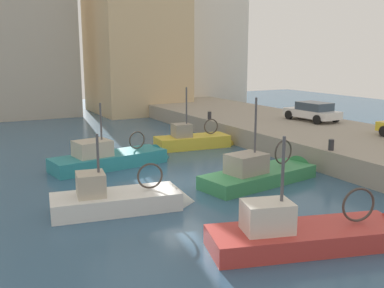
% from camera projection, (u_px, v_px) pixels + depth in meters
% --- Properties ---
extents(water_surface, '(80.00, 80.00, 0.00)m').
position_uv_depth(water_surface, '(182.00, 183.00, 20.84)').
color(water_surface, '#335675').
rests_on(water_surface, ground).
extents(quay_wall, '(9.00, 56.00, 1.20)m').
position_uv_depth(quay_wall, '(357.00, 146.00, 26.05)').
color(quay_wall, '#9E9384').
rests_on(quay_wall, ground).
extents(fishing_boat_green, '(6.90, 2.95, 4.94)m').
position_uv_depth(fishing_boat_green, '(265.00, 179.00, 21.05)').
color(fishing_boat_green, '#388951').
rests_on(fishing_boat_green, ground).
extents(fishing_boat_teal, '(7.13, 2.84, 4.32)m').
position_uv_depth(fishing_boat_teal, '(115.00, 164.00, 23.93)').
color(fishing_boat_teal, teal).
rests_on(fishing_boat_teal, ground).
extents(fishing_boat_white, '(5.87, 2.72, 3.87)m').
position_uv_depth(fishing_boat_white, '(125.00, 207.00, 17.34)').
color(fishing_boat_white, white).
rests_on(fishing_boat_white, ground).
extents(fishing_boat_yellow, '(5.62, 2.33, 4.65)m').
position_uv_depth(fishing_boat_yellow, '(197.00, 146.00, 28.69)').
color(fishing_boat_yellow, gold).
rests_on(fishing_boat_yellow, ground).
extents(fishing_boat_red, '(7.22, 3.67, 4.44)m').
position_uv_depth(fishing_boat_red, '(316.00, 242.00, 14.07)').
color(fishing_boat_red, '#BC3833').
rests_on(fishing_boat_red, ground).
extents(parked_car_white, '(2.18, 4.14, 1.34)m').
position_uv_depth(parked_car_white, '(313.00, 111.00, 31.68)').
color(parked_car_white, silver).
rests_on(parked_car_white, quay_wall).
extents(mooring_bollard_mid, '(0.28, 0.28, 0.55)m').
position_uv_depth(mooring_bollard_mid, '(331.00, 145.00, 22.22)').
color(mooring_bollard_mid, '#2D2D33').
rests_on(mooring_bollard_mid, quay_wall).
extents(mooring_bollard_north, '(0.28, 0.28, 0.55)m').
position_uv_depth(mooring_bollard_north, '(209.00, 115.00, 32.58)').
color(mooring_bollard_north, '#2D2D33').
rests_on(mooring_bollard_north, quay_wall).
extents(waterfront_building_west, '(8.79, 9.32, 12.81)m').
position_uv_depth(waterfront_building_west, '(136.00, 48.00, 44.69)').
color(waterfront_building_west, '#D1B284').
rests_on(waterfront_building_west, ground).
extents(waterfront_building_west_mid, '(9.16, 6.83, 20.47)m').
position_uv_depth(waterfront_building_west_mid, '(21.00, 5.00, 41.01)').
color(waterfront_building_west_mid, '#B2A899').
rests_on(waterfront_building_west_mid, ground).
extents(waterfront_building_central, '(7.89, 7.52, 22.58)m').
position_uv_depth(waterfront_building_central, '(203.00, 5.00, 50.94)').
color(waterfront_building_central, silver).
rests_on(waterfront_building_central, ground).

